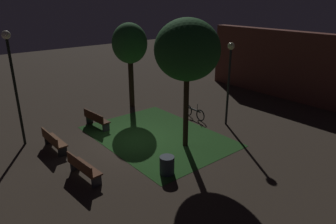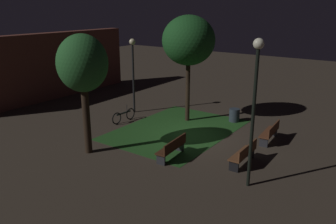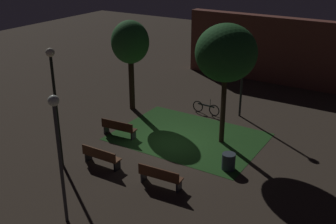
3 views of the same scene
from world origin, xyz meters
The scene contains 12 objects.
ground_plane centered at (0.00, 0.00, 0.00)m, with size 60.00×60.00×0.00m, color #3D3328.
grass_lawn centered at (0.28, 1.04, 0.01)m, with size 7.14×5.17×0.01m, color #23511E.
bench_back_row centered at (-1.52, -3.47, 0.48)m, with size 1.81×0.51×0.88m.
bench_corner centered at (1.52, -3.47, 0.48)m, with size 1.83×0.61×0.88m.
bench_front_left centered at (-2.69, -0.76, 0.48)m, with size 1.84×0.64×0.88m.
tree_near_wall centered at (-4.34, 2.59, 3.87)m, with size 2.10×2.10×5.13m.
tree_tall_center centered at (1.90, 1.43, 4.41)m, with size 2.80×2.80×5.75m.
lamp_post_near_wall centered at (1.38, 4.90, 3.00)m, with size 0.36×0.36×4.39m.
lamp_post_plaza_east centered at (-3.03, -4.30, 3.47)m, with size 0.36×0.36×5.21m.
trash_bin centered at (3.27, -0.80, 0.37)m, with size 0.58×0.58×0.73m, color #2D3842.
bicycle centered at (-0.35, 4.17, 0.34)m, with size 1.72×0.15×0.93m.
building_wall_backdrop centered at (0.88, 11.78, 2.23)m, with size 12.47×0.80×4.46m, color brown.
Camera 1 is at (11.50, -7.54, 6.51)m, focal length 33.32 mm.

